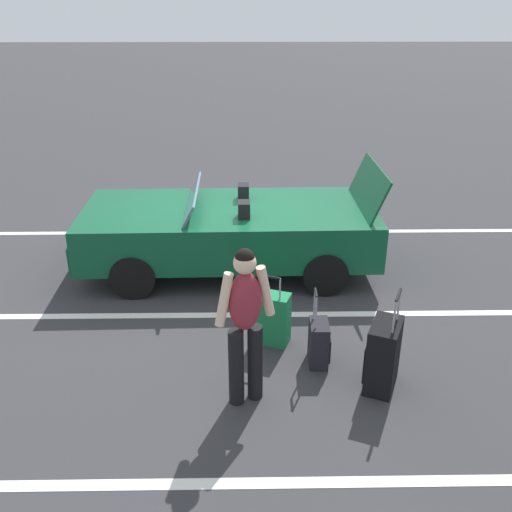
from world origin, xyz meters
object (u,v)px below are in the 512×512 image
at_px(suitcase_large_black, 383,356).
at_px(convertible_car, 216,231).
at_px(suitcase_medium_bright, 272,318).
at_px(suitcase_small_carryon, 319,343).
at_px(traveler_person, 245,319).

bearing_deg(suitcase_large_black, convertible_car, -33.66).
distance_m(suitcase_large_black, suitcase_medium_bright, 1.37).
height_order(suitcase_large_black, suitcase_medium_bright, suitcase_large_black).
height_order(convertible_car, suitcase_small_carryon, convertible_car).
bearing_deg(traveler_person, convertible_car, -14.42).
distance_m(suitcase_medium_bright, suitcase_small_carryon, 0.65).
relative_size(convertible_car, suitcase_medium_bright, 4.71).
relative_size(suitcase_large_black, suitcase_medium_bright, 1.23).
relative_size(suitcase_medium_bright, suitcase_small_carryon, 1.01).
bearing_deg(suitcase_large_black, traveler_person, 30.95).
bearing_deg(convertible_car, traveler_person, 97.29).
relative_size(convertible_car, traveler_person, 2.54).
distance_m(convertible_car, suitcase_large_black, 3.32).
height_order(convertible_car, suitcase_medium_bright, convertible_car).
bearing_deg(suitcase_small_carryon, traveler_person, -141.43).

